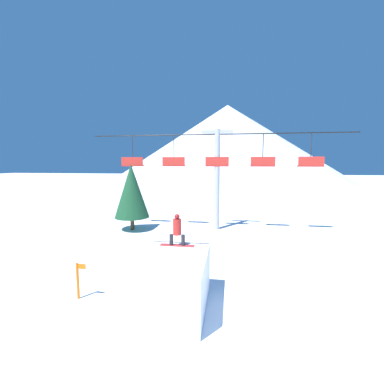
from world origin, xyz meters
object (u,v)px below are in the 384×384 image
at_px(pine_tree_near, 132,191).
at_px(snow_ramp, 173,282).
at_px(snowboarder, 177,230).
at_px(trail_marker, 78,280).

bearing_deg(pine_tree_near, snow_ramp, -61.30).
bearing_deg(snowboarder, pine_tree_near, 121.39).
bearing_deg(pine_tree_near, trail_marker, -79.79).
bearing_deg(snow_ramp, trail_marker, 179.17).
bearing_deg(trail_marker, pine_tree_near, 100.21).
height_order(snow_ramp, trail_marker, snow_ramp).
relative_size(snowboarder, pine_tree_near, 0.27).
xyz_separation_m(pine_tree_near, trail_marker, (1.84, -10.22, -2.32)).
height_order(snowboarder, pine_tree_near, pine_tree_near).
distance_m(snow_ramp, trail_marker, 3.79).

